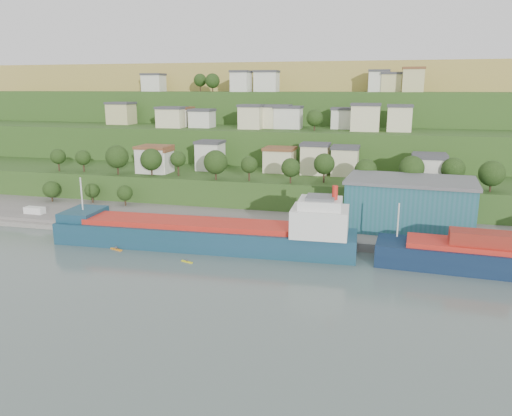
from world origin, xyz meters
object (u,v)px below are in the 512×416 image
(kayak_orange, at_px, (116,249))
(cargo_ship_near, at_px, (212,236))
(warehouse, at_px, (409,204))
(caravan, at_px, (35,212))

(kayak_orange, bearing_deg, cargo_ship_near, 38.45)
(cargo_ship_near, relative_size, kayak_orange, 20.79)
(warehouse, xyz_separation_m, caravan, (-101.71, -10.61, -5.90))
(kayak_orange, bearing_deg, caravan, 173.31)
(warehouse, xyz_separation_m, kayak_orange, (-65.84, -28.66, -8.18))
(kayak_orange, bearing_deg, warehouse, 43.54)
(caravan, bearing_deg, kayak_orange, -24.76)
(cargo_ship_near, bearing_deg, kayak_orange, -164.12)
(warehouse, relative_size, kayak_orange, 9.36)
(warehouse, distance_m, kayak_orange, 72.27)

